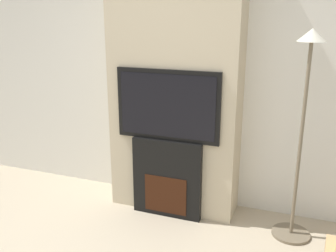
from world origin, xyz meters
TOP-DOWN VIEW (x-y plane):
  - wall_back at (0.00, 2.03)m, footprint 6.00×0.06m
  - chimney_breast at (0.00, 1.80)m, footprint 1.24×0.39m
  - fireplace at (0.00, 1.61)m, footprint 0.68×0.15m
  - television at (0.00, 1.61)m, footprint 0.99×0.07m
  - floor_lamp at (1.17, 1.63)m, footprint 0.34×0.34m

SIDE VIEW (x-z plane):
  - fireplace at x=0.00m, z-range 0.00..0.77m
  - floor_lamp at x=1.17m, z-range 0.18..1.98m
  - television at x=0.00m, z-range 0.77..1.43m
  - wall_back at x=0.00m, z-range 0.00..2.70m
  - chimney_breast at x=0.00m, z-range 0.00..2.70m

